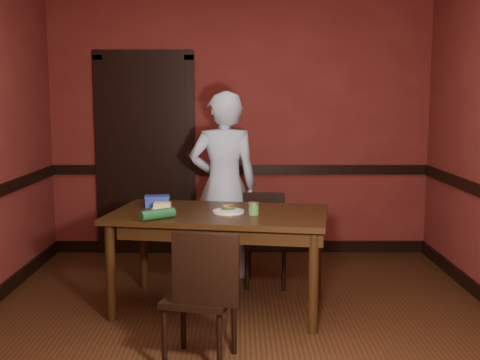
{
  "coord_description": "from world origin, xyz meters",
  "views": [
    {
      "loc": [
        -0.01,
        -4.12,
        1.67
      ],
      "look_at": [
        0.0,
        0.35,
        1.05
      ],
      "focal_mm": 45.0,
      "sensor_mm": 36.0,
      "label": 1
    }
  ],
  "objects_px": {
    "person": "(224,186)",
    "sauce_jar": "(254,209)",
    "cheese_saucer": "(162,207)",
    "food_tub": "(157,201)",
    "dining_table": "(220,260)",
    "sandwich_plate": "(228,210)",
    "chair_far": "(266,241)",
    "chair_near": "(200,295)"
  },
  "relations": [
    {
      "from": "person",
      "to": "sauce_jar",
      "type": "xyz_separation_m",
      "value": [
        0.25,
        -0.97,
        -0.03
      ]
    },
    {
      "from": "cheese_saucer",
      "to": "food_tub",
      "type": "xyz_separation_m",
      "value": [
        -0.06,
        0.15,
        0.02
      ]
    },
    {
      "from": "dining_table",
      "to": "sandwich_plate",
      "type": "relative_size",
      "value": 6.81
    },
    {
      "from": "dining_table",
      "to": "person",
      "type": "distance_m",
      "value": 0.97
    },
    {
      "from": "cheese_saucer",
      "to": "person",
      "type": "bearing_deg",
      "value": 57.96
    },
    {
      "from": "dining_table",
      "to": "chair_far",
      "type": "height_order",
      "value": "chair_far"
    },
    {
      "from": "person",
      "to": "cheese_saucer",
      "type": "bearing_deg",
      "value": 50.91
    },
    {
      "from": "chair_far",
      "to": "chair_near",
      "type": "bearing_deg",
      "value": -102.58
    },
    {
      "from": "dining_table",
      "to": "sauce_jar",
      "type": "height_order",
      "value": "sauce_jar"
    },
    {
      "from": "food_tub",
      "to": "sandwich_plate",
      "type": "bearing_deg",
      "value": -32.2
    },
    {
      "from": "chair_far",
      "to": "cheese_saucer",
      "type": "height_order",
      "value": "cheese_saucer"
    },
    {
      "from": "dining_table",
      "to": "cheese_saucer",
      "type": "relative_size",
      "value": 9.47
    },
    {
      "from": "chair_far",
      "to": "person",
      "type": "relative_size",
      "value": 0.47
    },
    {
      "from": "sauce_jar",
      "to": "cheese_saucer",
      "type": "xyz_separation_m",
      "value": [
        -0.72,
        0.22,
        -0.03
      ]
    },
    {
      "from": "dining_table",
      "to": "chair_far",
      "type": "bearing_deg",
      "value": 66.25
    },
    {
      "from": "dining_table",
      "to": "sandwich_plate",
      "type": "bearing_deg",
      "value": -15.57
    },
    {
      "from": "dining_table",
      "to": "chair_near",
      "type": "height_order",
      "value": "chair_near"
    },
    {
      "from": "person",
      "to": "sauce_jar",
      "type": "distance_m",
      "value": 1.0
    },
    {
      "from": "chair_far",
      "to": "chair_near",
      "type": "height_order",
      "value": "chair_near"
    },
    {
      "from": "chair_near",
      "to": "sauce_jar",
      "type": "distance_m",
      "value": 1.01
    },
    {
      "from": "sandwich_plate",
      "to": "cheese_saucer",
      "type": "height_order",
      "value": "sandwich_plate"
    },
    {
      "from": "person",
      "to": "food_tub",
      "type": "relative_size",
      "value": 7.88
    },
    {
      "from": "dining_table",
      "to": "food_tub",
      "type": "xyz_separation_m",
      "value": [
        -0.52,
        0.24,
        0.43
      ]
    },
    {
      "from": "cheese_saucer",
      "to": "food_tub",
      "type": "height_order",
      "value": "food_tub"
    },
    {
      "from": "person",
      "to": "cheese_saucer",
      "type": "height_order",
      "value": "person"
    },
    {
      "from": "chair_far",
      "to": "food_tub",
      "type": "distance_m",
      "value": 1.07
    },
    {
      "from": "dining_table",
      "to": "cheese_saucer",
      "type": "distance_m",
      "value": 0.62
    },
    {
      "from": "dining_table",
      "to": "person",
      "type": "xyz_separation_m",
      "value": [
        0.01,
        0.85,
        0.47
      ]
    },
    {
      "from": "chair_far",
      "to": "chair_near",
      "type": "xyz_separation_m",
      "value": [
        -0.48,
        -1.59,
        0.03
      ]
    },
    {
      "from": "dining_table",
      "to": "person",
      "type": "bearing_deg",
      "value": 98.56
    },
    {
      "from": "chair_near",
      "to": "chair_far",
      "type": "bearing_deg",
      "value": -92.92
    },
    {
      "from": "chair_far",
      "to": "chair_near",
      "type": "relative_size",
      "value": 0.92
    },
    {
      "from": "dining_table",
      "to": "sauce_jar",
      "type": "xyz_separation_m",
      "value": [
        0.26,
        -0.12,
        0.44
      ]
    },
    {
      "from": "chair_near",
      "to": "sandwich_plate",
      "type": "relative_size",
      "value": 3.59
    },
    {
      "from": "cheese_saucer",
      "to": "food_tub",
      "type": "distance_m",
      "value": 0.16
    },
    {
      "from": "sandwich_plate",
      "to": "cheese_saucer",
      "type": "distance_m",
      "value": 0.54
    },
    {
      "from": "dining_table",
      "to": "cheese_saucer",
      "type": "bearing_deg",
      "value": 177.31
    },
    {
      "from": "dining_table",
      "to": "chair_far",
      "type": "relative_size",
      "value": 2.06
    },
    {
      "from": "sandwich_plate",
      "to": "sauce_jar",
      "type": "relative_size",
      "value": 2.57
    },
    {
      "from": "sauce_jar",
      "to": "food_tub",
      "type": "xyz_separation_m",
      "value": [
        -0.78,
        0.37,
        -0.0
      ]
    },
    {
      "from": "sandwich_plate",
      "to": "cheese_saucer",
      "type": "bearing_deg",
      "value": 166.06
    },
    {
      "from": "chair_near",
      "to": "sauce_jar",
      "type": "height_order",
      "value": "same"
    }
  ]
}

